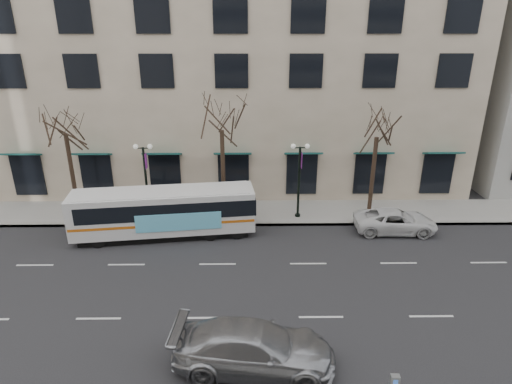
{
  "coord_description": "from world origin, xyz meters",
  "views": [
    {
      "loc": [
        1.9,
        -18.08,
        12.34
      ],
      "look_at": [
        2.13,
        2.96,
        4.0
      ],
      "focal_mm": 30.0,
      "sensor_mm": 36.0,
      "label": 1
    }
  ],
  "objects_px": {
    "silver_car": "(254,348)",
    "lamp_post_left": "(146,178)",
    "tree_far_mid": "(221,115)",
    "white_pickup": "(395,221)",
    "city_bus": "(165,211)",
    "tree_far_left": "(63,119)",
    "tree_far_right": "(378,123)",
    "lamp_post_right": "(299,177)"
  },
  "relations": [
    {
      "from": "tree_far_mid",
      "to": "white_pickup",
      "type": "height_order",
      "value": "tree_far_mid"
    },
    {
      "from": "tree_far_left",
      "to": "white_pickup",
      "type": "distance_m",
      "value": 21.95
    },
    {
      "from": "tree_far_mid",
      "to": "lamp_post_left",
      "type": "bearing_deg",
      "value": -173.15
    },
    {
      "from": "city_bus",
      "to": "silver_car",
      "type": "xyz_separation_m",
      "value": [
        5.35,
        -11.03,
        -0.73
      ]
    },
    {
      "from": "lamp_post_left",
      "to": "lamp_post_right",
      "type": "height_order",
      "value": "same"
    },
    {
      "from": "tree_far_left",
      "to": "tree_far_right",
      "type": "height_order",
      "value": "tree_far_left"
    },
    {
      "from": "tree_far_left",
      "to": "lamp_post_left",
      "type": "xyz_separation_m",
      "value": [
        5.01,
        -0.6,
        -3.75
      ]
    },
    {
      "from": "tree_far_left",
      "to": "tree_far_right",
      "type": "distance_m",
      "value": 20.0
    },
    {
      "from": "silver_car",
      "to": "lamp_post_left",
      "type": "bearing_deg",
      "value": 32.56
    },
    {
      "from": "white_pickup",
      "to": "lamp_post_left",
      "type": "bearing_deg",
      "value": 84.89
    },
    {
      "from": "lamp_post_left",
      "to": "city_bus",
      "type": "relative_size",
      "value": 0.46
    },
    {
      "from": "tree_far_right",
      "to": "white_pickup",
      "type": "distance_m",
      "value": 6.35
    },
    {
      "from": "tree_far_mid",
      "to": "city_bus",
      "type": "xyz_separation_m",
      "value": [
        -3.39,
        -2.99,
        -5.27
      ]
    },
    {
      "from": "tree_far_mid",
      "to": "tree_far_right",
      "type": "xyz_separation_m",
      "value": [
        10.0,
        -0.0,
        -0.48
      ]
    },
    {
      "from": "tree_far_mid",
      "to": "city_bus",
      "type": "distance_m",
      "value": 6.95
    },
    {
      "from": "tree_far_mid",
      "to": "white_pickup",
      "type": "distance_m",
      "value": 12.85
    },
    {
      "from": "tree_far_mid",
      "to": "white_pickup",
      "type": "relative_size",
      "value": 1.67
    },
    {
      "from": "tree_far_right",
      "to": "lamp_post_right",
      "type": "distance_m",
      "value": 6.11
    },
    {
      "from": "tree_far_right",
      "to": "lamp_post_left",
      "type": "distance_m",
      "value": 15.4
    },
    {
      "from": "tree_far_right",
      "to": "silver_car",
      "type": "distance_m",
      "value": 17.08
    },
    {
      "from": "tree_far_mid",
      "to": "white_pickup",
      "type": "xyz_separation_m",
      "value": [
        10.96,
        -2.6,
        -6.19
      ]
    },
    {
      "from": "city_bus",
      "to": "tree_far_left",
      "type": "bearing_deg",
      "value": 148.52
    },
    {
      "from": "lamp_post_right",
      "to": "white_pickup",
      "type": "distance_m",
      "value": 6.66
    },
    {
      "from": "silver_car",
      "to": "white_pickup",
      "type": "relative_size",
      "value": 1.21
    },
    {
      "from": "tree_far_left",
      "to": "city_bus",
      "type": "height_order",
      "value": "tree_far_left"
    },
    {
      "from": "tree_far_left",
      "to": "white_pickup",
      "type": "relative_size",
      "value": 1.63
    },
    {
      "from": "city_bus",
      "to": "white_pickup",
      "type": "relative_size",
      "value": 2.19
    },
    {
      "from": "tree_far_right",
      "to": "lamp_post_right",
      "type": "xyz_separation_m",
      "value": [
        -4.99,
        -0.6,
        -3.48
      ]
    },
    {
      "from": "tree_far_mid",
      "to": "lamp_post_right",
      "type": "bearing_deg",
      "value": -6.83
    },
    {
      "from": "tree_far_left",
      "to": "city_bus",
      "type": "distance_m",
      "value": 8.85
    },
    {
      "from": "lamp_post_right",
      "to": "white_pickup",
      "type": "relative_size",
      "value": 1.02
    },
    {
      "from": "tree_far_mid",
      "to": "city_bus",
      "type": "bearing_deg",
      "value": -138.55
    },
    {
      "from": "silver_car",
      "to": "lamp_post_right",
      "type": "bearing_deg",
      "value": -7.63
    },
    {
      "from": "lamp_post_left",
      "to": "silver_car",
      "type": "height_order",
      "value": "lamp_post_left"
    },
    {
      "from": "lamp_post_left",
      "to": "city_bus",
      "type": "distance_m",
      "value": 3.16
    },
    {
      "from": "tree_far_mid",
      "to": "silver_car",
      "type": "distance_m",
      "value": 15.38
    },
    {
      "from": "tree_far_mid",
      "to": "white_pickup",
      "type": "bearing_deg",
      "value": -13.35
    },
    {
      "from": "city_bus",
      "to": "white_pickup",
      "type": "xyz_separation_m",
      "value": [
        14.35,
        0.39,
        -0.92
      ]
    },
    {
      "from": "lamp_post_right",
      "to": "city_bus",
      "type": "relative_size",
      "value": 0.46
    },
    {
      "from": "tree_far_left",
      "to": "city_bus",
      "type": "bearing_deg",
      "value": -24.36
    },
    {
      "from": "lamp_post_right",
      "to": "city_bus",
      "type": "height_order",
      "value": "lamp_post_right"
    },
    {
      "from": "tree_far_left",
      "to": "lamp_post_right",
      "type": "bearing_deg",
      "value": -2.29
    }
  ]
}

